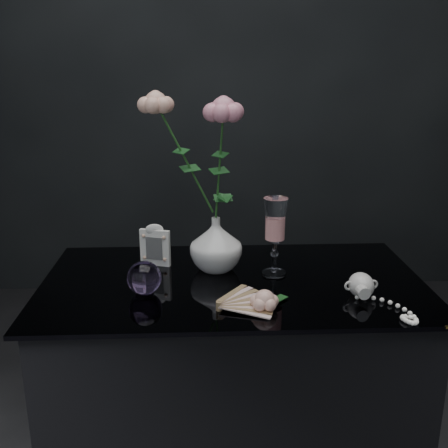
{
  "coord_description": "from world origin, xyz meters",
  "views": [
    {
      "loc": [
        -0.08,
        -1.29,
        1.34
      ],
      "look_at": [
        -0.02,
        0.06,
        0.92
      ],
      "focal_mm": 42.0,
      "sensor_mm": 36.0,
      "label": 1
    }
  ],
  "objects_px": {
    "picture_frame": "(155,245)",
    "pearl_jar": "(361,284)",
    "wine_glass": "(275,237)",
    "paperweight": "(144,278)",
    "loose_rose": "(265,300)",
    "vase": "(216,244)"
  },
  "relations": [
    {
      "from": "wine_glass",
      "to": "pearl_jar",
      "type": "distance_m",
      "value": 0.27
    },
    {
      "from": "picture_frame",
      "to": "loose_rose",
      "type": "height_order",
      "value": "picture_frame"
    },
    {
      "from": "wine_glass",
      "to": "paperweight",
      "type": "distance_m",
      "value": 0.38
    },
    {
      "from": "pearl_jar",
      "to": "picture_frame",
      "type": "bearing_deg",
      "value": 151.35
    },
    {
      "from": "picture_frame",
      "to": "paperweight",
      "type": "relative_size",
      "value": 1.43
    },
    {
      "from": "wine_glass",
      "to": "loose_rose",
      "type": "bearing_deg",
      "value": -103.45
    },
    {
      "from": "paperweight",
      "to": "picture_frame",
      "type": "bearing_deg",
      "value": 86.57
    },
    {
      "from": "wine_glass",
      "to": "loose_rose",
      "type": "distance_m",
      "value": 0.25
    },
    {
      "from": "picture_frame",
      "to": "loose_rose",
      "type": "distance_m",
      "value": 0.43
    },
    {
      "from": "wine_glass",
      "to": "picture_frame",
      "type": "xyz_separation_m",
      "value": [
        -0.34,
        0.09,
        -0.05
      ]
    },
    {
      "from": "vase",
      "to": "wine_glass",
      "type": "relative_size",
      "value": 0.7
    },
    {
      "from": "loose_rose",
      "to": "pearl_jar",
      "type": "distance_m",
      "value": 0.27
    },
    {
      "from": "wine_glass",
      "to": "picture_frame",
      "type": "relative_size",
      "value": 1.75
    },
    {
      "from": "wine_glass",
      "to": "pearl_jar",
      "type": "xyz_separation_m",
      "value": [
        0.2,
        -0.16,
        -0.08
      ]
    },
    {
      "from": "picture_frame",
      "to": "pearl_jar",
      "type": "distance_m",
      "value": 0.6
    },
    {
      "from": "paperweight",
      "to": "wine_glass",
      "type": "bearing_deg",
      "value": 18.25
    },
    {
      "from": "vase",
      "to": "wine_glass",
      "type": "xyz_separation_m",
      "value": [
        0.16,
        -0.04,
        0.03
      ]
    },
    {
      "from": "wine_glass",
      "to": "pearl_jar",
      "type": "height_order",
      "value": "wine_glass"
    },
    {
      "from": "paperweight",
      "to": "loose_rose",
      "type": "bearing_deg",
      "value": -19.79
    },
    {
      "from": "wine_glass",
      "to": "loose_rose",
      "type": "relative_size",
      "value": 1.46
    },
    {
      "from": "paperweight",
      "to": "loose_rose",
      "type": "xyz_separation_m",
      "value": [
        0.3,
        -0.11,
        -0.02
      ]
    },
    {
      "from": "paperweight",
      "to": "loose_rose",
      "type": "distance_m",
      "value": 0.32
    }
  ]
}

